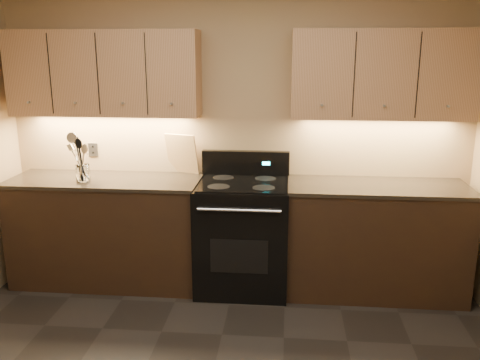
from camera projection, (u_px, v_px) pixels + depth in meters
The scene contains 14 objects.
wall_back at pixel (237, 132), 4.40m from camera, with size 4.00×0.04×2.60m, color #A37F5F.
counter_left at pixel (108, 230), 4.42m from camera, with size 1.62×0.62×0.93m.
counter_right at pixel (375, 239), 4.22m from camera, with size 1.46×0.62×0.93m.
stove at pixel (243, 234), 4.29m from camera, with size 0.76×0.68×1.14m.
upper_cab_left at pixel (104, 73), 4.23m from camera, with size 1.60×0.30×0.70m, color tan.
upper_cab_right at pixel (383, 75), 4.03m from camera, with size 1.44×0.30×0.70m, color tan.
outlet_plate at pixel (93, 150), 4.56m from camera, with size 0.09×0.01×0.12m, color #B2B5BA.
utensil_crock at pixel (83, 174), 4.20m from camera, with size 0.15×0.15×0.14m.
cutting_board at pixel (182, 154), 4.45m from camera, with size 0.29×0.02×0.36m, color tan.
wooden_spoon at pixel (79, 162), 4.17m from camera, with size 0.06×0.06×0.29m, color tan, non-canonical shape.
black_spoon at pixel (83, 159), 4.18m from camera, with size 0.06×0.06×0.35m, color black, non-canonical shape.
black_turner at pixel (81, 158), 4.15m from camera, with size 0.08×0.08×0.37m, color black, non-canonical shape.
steel_spatula at pixel (86, 159), 4.19m from camera, with size 0.08×0.08×0.33m, color silver, non-canonical shape.
steel_skimmer at pixel (83, 157), 4.15m from camera, with size 0.09×0.09×0.39m, color silver, non-canonical shape.
Camera 1 is at (0.43, -2.35, 1.99)m, focal length 38.00 mm.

